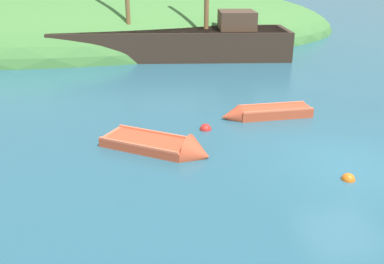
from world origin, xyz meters
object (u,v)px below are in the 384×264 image
at_px(rowboat_center, 263,114).
at_px(buoy_red, 206,129).
at_px(buoy_orange, 348,180).
at_px(sailing_ship, 174,47).
at_px(rowboat_far, 167,148).

relative_size(rowboat_center, buoy_red, 8.37).
height_order(buoy_orange, buoy_red, buoy_red).
height_order(sailing_ship, buoy_red, sailing_ship).
xyz_separation_m(rowboat_far, rowboat_center, (4.18, 2.31, 0.04)).
distance_m(sailing_ship, rowboat_center, 11.88).
xyz_separation_m(sailing_ship, rowboat_far, (-2.69, -14.09, -0.58)).
xyz_separation_m(sailing_ship, rowboat_center, (1.49, -11.78, -0.54)).
bearing_deg(sailing_ship, rowboat_center, 107.40).
bearing_deg(rowboat_center, rowboat_far, 30.27).
height_order(rowboat_far, buoy_red, rowboat_far).
distance_m(sailing_ship, rowboat_far, 14.35).
height_order(rowboat_center, buoy_red, rowboat_center).
relative_size(rowboat_far, buoy_orange, 9.77).
distance_m(rowboat_far, rowboat_center, 4.77).
height_order(sailing_ship, rowboat_far, sailing_ship).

